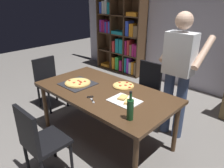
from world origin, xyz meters
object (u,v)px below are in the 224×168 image
object	(u,v)px
chair_near_camera	(39,139)
second_pizza_plain	(123,86)
wine_bottle	(130,109)
chair_far_side	(146,86)
person_serving_pizza	(178,70)
pepperoni_pizza_on_tray	(78,83)
chair_left_end	(49,80)
kitchen_scissors	(91,98)
bookshelf	(122,37)
dining_table	(104,95)

from	to	relation	value
chair_near_camera	second_pizza_plain	world-z (taller)	chair_near_camera
wine_bottle	second_pizza_plain	xyz separation A→B (m)	(-0.60, 0.59, -0.11)
chair_far_side	person_serving_pizza	size ratio (longest dim) A/B	0.51
wine_bottle	pepperoni_pizza_on_tray	bearing A→B (deg)	169.51
chair_near_camera	chair_far_side	world-z (taller)	same
chair_left_end	wine_bottle	world-z (taller)	wine_bottle
person_serving_pizza	kitchen_scissors	size ratio (longest dim) A/B	8.95
chair_left_end	person_serving_pizza	distance (m)	2.26
kitchen_scissors	chair_near_camera	bearing A→B (deg)	-93.83
bookshelf	kitchen_scissors	world-z (taller)	bookshelf
dining_table	chair_left_end	xyz separation A→B (m)	(-1.43, 0.00, -0.17)
dining_table	chair_left_end	bearing A→B (deg)	180.00
person_serving_pizza	kitchen_scissors	world-z (taller)	person_serving_pizza
dining_table	second_pizza_plain	xyz separation A→B (m)	(0.09, 0.28, 0.08)
chair_left_end	second_pizza_plain	world-z (taller)	chair_left_end
wine_bottle	second_pizza_plain	bearing A→B (deg)	135.08
dining_table	chair_far_side	distance (m)	1.00
chair_near_camera	second_pizza_plain	size ratio (longest dim) A/B	3.04
chair_far_side	chair_left_end	distance (m)	1.74
chair_near_camera	second_pizza_plain	bearing A→B (deg)	85.72
person_serving_pizza	second_pizza_plain	size ratio (longest dim) A/B	5.91
pepperoni_pizza_on_tray	second_pizza_plain	xyz separation A→B (m)	(0.53, 0.39, -0.00)
chair_left_end	pepperoni_pizza_on_tray	distance (m)	1.04
chair_near_camera	pepperoni_pizza_on_tray	xyz separation A→B (m)	(-0.43, 0.88, 0.25)
chair_far_side	person_serving_pizza	distance (m)	0.83
chair_far_side	second_pizza_plain	xyz separation A→B (m)	(0.09, -0.71, 0.25)
second_pizza_plain	wine_bottle	bearing A→B (deg)	-44.92
bookshelf	pepperoni_pizza_on_tray	world-z (taller)	bookshelf
pepperoni_pizza_on_tray	bookshelf	bearing A→B (deg)	118.30
chair_far_side	chair_near_camera	bearing A→B (deg)	-90.00
wine_bottle	dining_table	bearing A→B (deg)	155.65
second_pizza_plain	chair_left_end	bearing A→B (deg)	-169.56
second_pizza_plain	chair_far_side	bearing A→B (deg)	97.65
kitchen_scissors	pepperoni_pizza_on_tray	bearing A→B (deg)	160.30
chair_far_side	wine_bottle	size ratio (longest dim) A/B	2.85
person_serving_pizza	wine_bottle	xyz separation A→B (m)	(0.05, -1.08, -0.13)
kitchen_scissors	dining_table	bearing A→B (deg)	99.77
chair_far_side	kitchen_scissors	world-z (taller)	chair_far_side
bookshelf	pepperoni_pizza_on_tray	size ratio (longest dim) A/B	4.60
dining_table	wine_bottle	bearing A→B (deg)	-24.35
chair_left_end	chair_far_side	bearing A→B (deg)	34.58
pepperoni_pizza_on_tray	second_pizza_plain	distance (m)	0.65
chair_far_side	chair_left_end	size ratio (longest dim) A/B	1.00
dining_table	bookshelf	xyz separation A→B (m)	(-1.77, 2.38, 0.23)
kitchen_scissors	chair_left_end	bearing A→B (deg)	169.43
person_serving_pizza	bookshelf	bearing A→B (deg)	146.25
kitchen_scissors	chair_far_side	bearing A→B (deg)	92.16
person_serving_pizza	pepperoni_pizza_on_tray	size ratio (longest dim) A/B	4.13
chair_left_end	kitchen_scissors	size ratio (longest dim) A/B	4.60
chair_near_camera	bookshelf	xyz separation A→B (m)	(-1.77, 3.36, 0.40)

